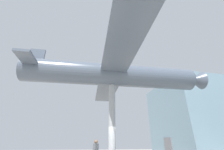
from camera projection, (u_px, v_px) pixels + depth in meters
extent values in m
cube|color=#7593A3|center=(204.00, 118.00, 23.20)|extent=(10.65, 13.30, 10.21)
cube|color=slate|center=(195.00, 86.00, 25.48)|extent=(0.36, 12.63, 0.60)
cube|color=slate|center=(168.00, 147.00, 20.30)|extent=(1.80, 0.12, 2.30)
cylinder|color=#999EA3|center=(112.00, 123.00, 10.38)|extent=(0.48, 0.48, 5.56)
cylinder|color=#4C5666|center=(112.00, 75.00, 11.93)|extent=(2.51, 13.50, 1.75)
cube|color=#4C5666|center=(112.00, 75.00, 11.93)|extent=(15.47, 2.83, 0.18)
cube|color=#4C5666|center=(34.00, 68.00, 11.19)|extent=(4.97, 1.28, 0.18)
cube|color=#4C5666|center=(36.00, 59.00, 11.55)|extent=(0.24, 1.11, 1.64)
cone|color=#4C5666|center=(196.00, 80.00, 12.91)|extent=(1.56, 1.25, 1.49)
sphere|color=black|center=(204.00, 81.00, 13.01)|extent=(0.44, 0.44, 0.44)
cube|color=#4C5156|center=(96.00, 148.00, 10.86)|extent=(0.43, 0.44, 0.64)
sphere|color=brown|center=(96.00, 142.00, 11.05)|extent=(0.26, 0.26, 0.26)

